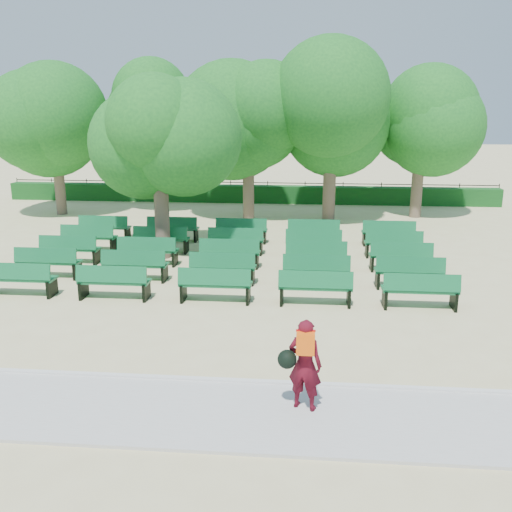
{
  "coord_description": "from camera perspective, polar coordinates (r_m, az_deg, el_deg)",
  "views": [
    {
      "loc": [
        3.15,
        -15.94,
        5.15
      ],
      "look_at": [
        1.78,
        -1.0,
        1.1
      ],
      "focal_mm": 40.0,
      "sensor_mm": 36.0,
      "label": 1
    }
  ],
  "objects": [
    {
      "name": "ground",
      "position": [
        17.05,
        -5.68,
        -2.56
      ],
      "size": [
        120.0,
        120.0,
        0.0
      ],
      "primitive_type": "plane",
      "color": "#CEC188"
    },
    {
      "name": "paving",
      "position": [
        10.45,
        -13.51,
        -14.7
      ],
      "size": [
        30.0,
        2.2,
        0.06
      ],
      "primitive_type": "cube",
      "color": "#B8B8B3",
      "rests_on": "ground"
    },
    {
      "name": "tree_among",
      "position": [
        19.23,
        -9.69,
        10.94
      ],
      "size": [
        3.98,
        3.98,
        5.64
      ],
      "color": "brown",
      "rests_on": "ground"
    },
    {
      "name": "bench_array",
      "position": [
        18.48,
        -2.51,
        -0.77
      ],
      "size": [
        1.96,
        0.74,
        1.21
      ],
      "rotation": [
        0.0,
        0.0,
        0.08
      ],
      "color": "#116335",
      "rests_on": "ground"
    },
    {
      "name": "person",
      "position": [
        9.81,
        4.78,
        -10.64
      ],
      "size": [
        0.81,
        0.55,
        1.62
      ],
      "rotation": [
        0.0,
        0.0,
        2.82
      ],
      "color": "#4D0B17",
      "rests_on": "ground"
    },
    {
      "name": "curb",
      "position": [
        11.4,
        -11.66,
        -11.81
      ],
      "size": [
        30.0,
        0.12,
        0.1
      ],
      "primitive_type": "cube",
      "color": "silver",
      "rests_on": "ground"
    },
    {
      "name": "tree_line",
      "position": [
        26.64,
        -1.67,
        3.95
      ],
      "size": [
        21.8,
        6.8,
        7.04
      ],
      "primitive_type": null,
      "color": "#1D6C21",
      "rests_on": "ground"
    },
    {
      "name": "hedge",
      "position": [
        30.47,
        -0.77,
        6.23
      ],
      "size": [
        26.0,
        0.7,
        0.9
      ],
      "primitive_type": "cube",
      "color": "#134D1A",
      "rests_on": "ground"
    },
    {
      "name": "fence",
      "position": [
        30.94,
        -0.69,
        5.52
      ],
      "size": [
        26.0,
        0.1,
        1.02
      ],
      "primitive_type": null,
      "color": "black",
      "rests_on": "ground"
    }
  ]
}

